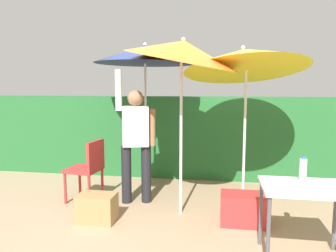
# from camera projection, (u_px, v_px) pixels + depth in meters

# --- Properties ---
(ground_plane) EXTENTS (24.00, 24.00, 0.00)m
(ground_plane) POSITION_uv_depth(u_px,v_px,m) (164.00, 209.00, 4.28)
(ground_plane) COLOR #9E8466
(hedge_row) EXTENTS (8.00, 0.70, 1.47)m
(hedge_row) POSITION_uv_depth(u_px,v_px,m) (181.00, 136.00, 5.95)
(hedge_row) COLOR #23602D
(hedge_row) RESTS_ON ground_plane
(umbrella_rainbow) EXTENTS (1.70, 1.69, 2.35)m
(umbrella_rainbow) POSITION_uv_depth(u_px,v_px,m) (245.00, 60.00, 4.25)
(umbrella_rainbow) COLOR silver
(umbrella_rainbow) RESTS_ON ground_plane
(umbrella_orange) EXTENTS (1.49, 1.46, 2.40)m
(umbrella_orange) POSITION_uv_depth(u_px,v_px,m) (182.00, 51.00, 3.93)
(umbrella_orange) COLOR silver
(umbrella_orange) RESTS_ON ground_plane
(umbrella_yellow) EXTENTS (1.62, 1.62, 2.34)m
(umbrella_yellow) POSITION_uv_depth(u_px,v_px,m) (145.00, 55.00, 5.00)
(umbrella_yellow) COLOR silver
(umbrella_yellow) RESTS_ON ground_plane
(person_vendor) EXTENTS (0.56, 0.30, 1.88)m
(person_vendor) POSITION_uv_depth(u_px,v_px,m) (136.00, 138.00, 4.44)
(person_vendor) COLOR black
(person_vendor) RESTS_ON ground_plane
(chair_plastic) EXTENTS (0.49, 0.49, 0.89)m
(chair_plastic) POSITION_uv_depth(u_px,v_px,m) (88.00, 166.00, 4.54)
(chair_plastic) COLOR #B72D2D
(chair_plastic) RESTS_ON ground_plane
(cooler_box) EXTENTS (0.55, 0.36, 0.37)m
(cooler_box) POSITION_uv_depth(u_px,v_px,m) (244.00, 209.00, 3.82)
(cooler_box) COLOR red
(cooler_box) RESTS_ON ground_plane
(crate_cardboard) EXTENTS (0.46, 0.31, 0.34)m
(crate_cardboard) POSITION_uv_depth(u_px,v_px,m) (97.00, 208.00, 3.88)
(crate_cardboard) COLOR #9E7A4C
(crate_cardboard) RESTS_ON ground_plane
(folding_table) EXTENTS (0.80, 0.60, 0.73)m
(folding_table) POSITION_uv_depth(u_px,v_px,m) (305.00, 195.00, 2.94)
(folding_table) COLOR #4C4C51
(folding_table) RESTS_ON ground_plane
(bottle_water) EXTENTS (0.07, 0.07, 0.24)m
(bottle_water) POSITION_uv_depth(u_px,v_px,m) (303.00, 169.00, 3.08)
(bottle_water) COLOR silver
(bottle_water) RESTS_ON folding_table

